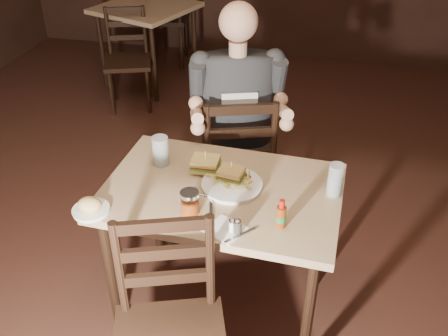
% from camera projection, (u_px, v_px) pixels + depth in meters
% --- Properties ---
extents(room_shell, '(7.00, 7.00, 7.00)m').
position_uv_depth(room_shell, '(226.00, 39.00, 2.07)').
color(room_shell, black).
rests_on(room_shell, ground).
extents(main_table, '(1.11, 0.77, 0.77)m').
position_uv_depth(main_table, '(222.00, 205.00, 2.31)').
color(main_table, tan).
rests_on(main_table, ground).
extents(bg_table, '(1.03, 1.03, 0.77)m').
position_uv_depth(bg_table, '(146.00, 15.00, 4.72)').
color(bg_table, tan).
rests_on(bg_table, ground).
extents(chair_far, '(0.57, 0.60, 0.96)m').
position_uv_depth(chair_far, '(236.00, 161.00, 2.98)').
color(chair_far, black).
rests_on(chair_far, ground).
extents(bg_chair_far, '(0.53, 0.56, 1.00)m').
position_uv_depth(bg_chair_far, '(165.00, 17.00, 5.27)').
color(bg_chair_far, black).
rests_on(bg_chair_far, ground).
extents(bg_chair_near, '(0.52, 0.54, 0.87)m').
position_uv_depth(bg_chair_near, '(128.00, 61.00, 4.42)').
color(bg_chair_near, black).
rests_on(bg_chair_near, ground).
extents(diner, '(0.64, 0.56, 0.93)m').
position_uv_depth(diner, '(238.00, 91.00, 2.67)').
color(diner, '#2B2C30').
rests_on(diner, chair_far).
extents(dinner_plate, '(0.28, 0.28, 0.02)m').
position_uv_depth(dinner_plate, '(232.00, 186.00, 2.26)').
color(dinner_plate, white).
rests_on(dinner_plate, main_table).
extents(sandwich_left, '(0.13, 0.11, 0.11)m').
position_uv_depth(sandwich_left, '(205.00, 160.00, 2.33)').
color(sandwich_left, '#DEBE65').
rests_on(sandwich_left, dinner_plate).
extents(sandwich_right, '(0.13, 0.11, 0.10)m').
position_uv_depth(sandwich_right, '(231.00, 171.00, 2.26)').
color(sandwich_right, '#DEBE65').
rests_on(sandwich_right, dinner_plate).
extents(fries_pile, '(0.26, 0.19, 0.04)m').
position_uv_depth(fries_pile, '(232.00, 178.00, 2.27)').
color(fries_pile, '#CDBD59').
rests_on(fries_pile, dinner_plate).
extents(ketchup_dollop, '(0.04, 0.04, 0.01)m').
position_uv_depth(ketchup_dollop, '(247.00, 177.00, 2.30)').
color(ketchup_dollop, maroon).
rests_on(ketchup_dollop, dinner_plate).
extents(glass_left, '(0.08, 0.08, 0.15)m').
position_uv_depth(glass_left, '(161.00, 151.00, 2.39)').
color(glass_left, silver).
rests_on(glass_left, main_table).
extents(glass_right, '(0.07, 0.07, 0.16)m').
position_uv_depth(glass_right, '(335.00, 180.00, 2.18)').
color(glass_right, silver).
rests_on(glass_right, main_table).
extents(hot_sauce, '(0.04, 0.04, 0.13)m').
position_uv_depth(hot_sauce, '(281.00, 214.00, 2.00)').
color(hot_sauce, maroon).
rests_on(hot_sauce, main_table).
extents(salt_shaker, '(0.03, 0.03, 0.06)m').
position_uv_depth(salt_shaker, '(232.00, 225.00, 2.00)').
color(salt_shaker, white).
rests_on(salt_shaker, main_table).
extents(pepper_shaker, '(0.04, 0.04, 0.06)m').
position_uv_depth(pepper_shaker, '(237.00, 227.00, 1.99)').
color(pepper_shaker, '#38332D').
rests_on(pepper_shaker, main_table).
extents(syrup_dispenser, '(0.09, 0.09, 0.10)m').
position_uv_depth(syrup_dispenser, '(190.00, 202.00, 2.09)').
color(syrup_dispenser, maroon).
rests_on(syrup_dispenser, main_table).
extents(napkin, '(0.19, 0.18, 0.00)m').
position_uv_depth(napkin, '(226.00, 229.00, 2.02)').
color(napkin, white).
rests_on(napkin, main_table).
extents(knife, '(0.06, 0.22, 0.01)m').
position_uv_depth(knife, '(211.00, 215.00, 2.10)').
color(knife, silver).
rests_on(knife, napkin).
extents(fork, '(0.11, 0.12, 0.00)m').
position_uv_depth(fork, '(240.00, 235.00, 1.99)').
color(fork, silver).
rests_on(fork, napkin).
extents(side_plate, '(0.16, 0.16, 0.01)m').
position_uv_depth(side_plate, '(91.00, 211.00, 2.12)').
color(side_plate, white).
rests_on(side_plate, main_table).
extents(bread_roll, '(0.11, 0.09, 0.06)m').
position_uv_depth(bread_roll, '(90.00, 204.00, 2.09)').
color(bread_roll, tan).
rests_on(bread_roll, side_plate).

